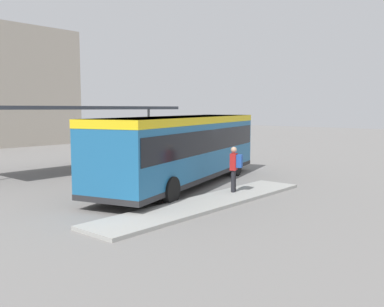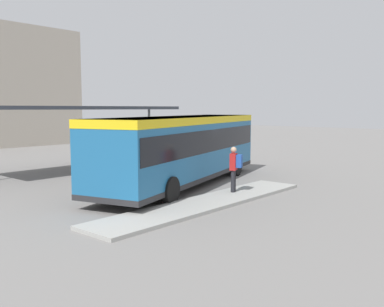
# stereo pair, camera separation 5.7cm
# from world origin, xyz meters

# --- Properties ---
(ground_plane) EXTENTS (120.00, 120.00, 0.00)m
(ground_plane) POSITION_xyz_m (0.00, 0.00, 0.00)
(ground_plane) COLOR slate
(curb_island) EXTENTS (10.08, 1.80, 0.12)m
(curb_island) POSITION_xyz_m (-2.28, -3.20, 0.06)
(curb_island) COLOR #9E9E99
(curb_island) RESTS_ON ground_plane
(city_bus) EXTENTS (11.96, 5.73, 3.04)m
(city_bus) POSITION_xyz_m (0.01, 0.00, 1.79)
(city_bus) COLOR #1E6093
(city_bus) RESTS_ON ground_plane
(pedestrian_waiting) EXTENTS (0.53, 0.56, 1.78)m
(pedestrian_waiting) POSITION_xyz_m (-0.27, -2.95, 1.14)
(pedestrian_waiting) COLOR #232328
(pedestrian_waiting) RESTS_ON curb_island
(bicycle_red) EXTENTS (0.48, 1.61, 0.69)m
(bicycle_red) POSITION_xyz_m (8.48, 4.72, 0.35)
(bicycle_red) COLOR black
(bicycle_red) RESTS_ON ground_plane
(bicycle_green) EXTENTS (0.48, 1.71, 0.74)m
(bicycle_green) POSITION_xyz_m (8.56, 5.55, 0.37)
(bicycle_green) COLOR black
(bicycle_green) RESTS_ON ground_plane
(bicycle_white) EXTENTS (0.48, 1.64, 0.71)m
(bicycle_white) POSITION_xyz_m (8.72, 6.39, 0.36)
(bicycle_white) COLOR black
(bicycle_white) RESTS_ON ground_plane
(station_shelter) EXTENTS (12.62, 3.44, 3.52)m
(station_shelter) POSITION_xyz_m (-0.31, 7.48, 3.39)
(station_shelter) COLOR #383D47
(station_shelter) RESTS_ON ground_plane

